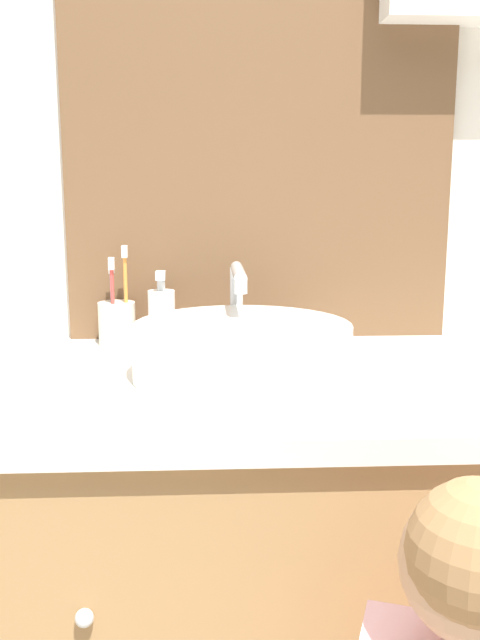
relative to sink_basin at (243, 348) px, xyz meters
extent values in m
cube|color=silver|center=(0.06, 0.34, 0.37)|extent=(3.20, 0.06, 2.50)
cube|color=brown|center=(0.05, 0.30, 0.46)|extent=(0.74, 0.02, 1.08)
cube|color=#B2C1CC|center=(0.05, 0.29, 0.46)|extent=(0.68, 0.01, 1.02)
cube|color=#A37A4C|center=(0.06, 0.01, -0.48)|extent=(1.21, 0.56, 0.80)
cube|color=beige|center=(0.06, 0.01, -0.06)|extent=(1.25, 0.60, 0.03)
sphere|color=silver|center=(-0.22, -0.28, -0.28)|extent=(0.02, 0.02, 0.02)
cylinder|color=silver|center=(0.00, 0.00, 0.00)|extent=(0.35, 0.35, 0.09)
cylinder|color=silver|center=(0.00, 0.00, 0.04)|extent=(0.28, 0.28, 0.01)
cylinder|color=silver|center=(0.00, 0.19, 0.03)|extent=(0.02, 0.02, 0.15)
cylinder|color=silver|center=(0.00, 0.12, 0.11)|extent=(0.02, 0.16, 0.02)
cylinder|color=silver|center=(0.00, 0.04, 0.09)|extent=(0.02, 0.02, 0.02)
sphere|color=white|center=(0.09, 0.19, -0.01)|extent=(0.05, 0.05, 0.05)
cylinder|color=beige|center=(-0.23, 0.24, -0.01)|extent=(0.07, 0.07, 0.08)
cylinder|color=orange|center=(-0.21, 0.23, 0.05)|extent=(0.01, 0.01, 0.18)
cube|color=white|center=(-0.21, 0.23, 0.13)|extent=(0.01, 0.02, 0.02)
cylinder|color=#3884DB|center=(-0.24, 0.25, 0.04)|extent=(0.01, 0.01, 0.14)
cube|color=white|center=(-0.24, 0.25, 0.10)|extent=(0.01, 0.02, 0.02)
cylinder|color=#D6423D|center=(-0.23, 0.22, 0.04)|extent=(0.01, 0.01, 0.16)
cube|color=white|center=(-0.23, 0.22, 0.11)|extent=(0.01, 0.02, 0.02)
cylinder|color=white|center=(-0.14, 0.23, 0.01)|extent=(0.05, 0.05, 0.10)
cylinder|color=silver|center=(-0.14, 0.23, 0.07)|extent=(0.02, 0.02, 0.02)
cube|color=silver|center=(-0.14, 0.22, 0.09)|extent=(0.02, 0.03, 0.02)
sphere|color=tan|center=(0.21, -0.47, -0.11)|extent=(0.16, 0.16, 0.16)
camera|label=1|loc=(-0.06, -1.10, 0.26)|focal=40.00mm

